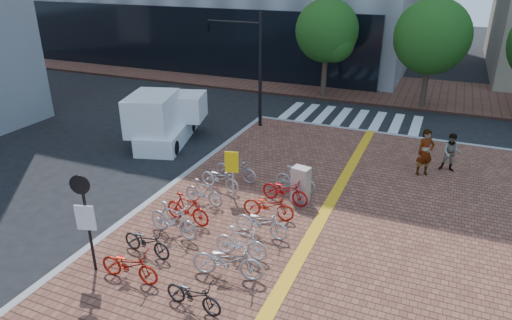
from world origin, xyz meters
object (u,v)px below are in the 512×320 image
at_px(bike_0, 129,265).
at_px(pedestrian_b, 451,153).
at_px(bike_5, 220,178).
at_px(bike_10, 261,222).
at_px(traffic_light_pole, 236,48).
at_px(yellow_sign, 232,166).
at_px(bike_6, 236,169).
at_px(bike_13, 295,179).
at_px(pedestrian_a, 425,152).
at_px(bike_12, 285,191).
at_px(bike_3, 187,209).
at_px(bike_1, 147,241).
at_px(bike_7, 193,295).
at_px(bike_2, 173,220).
at_px(bike_4, 204,192).
at_px(utility_box, 301,184).
at_px(box_truck, 165,119).
at_px(notice_sign, 85,212).
at_px(bike_9, 241,242).
at_px(bike_11, 269,206).
at_px(bike_8, 228,260).

xyz_separation_m(bike_0, pedestrian_b, (7.62, 10.81, 0.33)).
xyz_separation_m(bike_5, bike_10, (2.63, -2.32, 0.01)).
bearing_deg(bike_10, traffic_light_pole, 30.86).
bearing_deg(yellow_sign, bike_6, 110.66).
xyz_separation_m(bike_13, pedestrian_a, (4.24, 3.39, 0.46)).
height_order(bike_0, bike_12, bike_12).
bearing_deg(yellow_sign, bike_3, -106.45).
bearing_deg(bike_1, bike_7, -115.68).
bearing_deg(bike_12, bike_2, 151.32).
xyz_separation_m(bike_1, bike_6, (0.27, 5.46, 0.05)).
xyz_separation_m(bike_10, pedestrian_b, (5.21, 7.45, 0.33)).
bearing_deg(bike_12, bike_3, 143.14).
bearing_deg(bike_4, utility_box, -58.11).
xyz_separation_m(bike_0, bike_6, (0.00, 6.61, 0.02)).
xyz_separation_m(bike_13, box_truck, (-7.38, 2.72, 0.54)).
bearing_deg(traffic_light_pole, bike_6, -65.22).
bearing_deg(bike_13, pedestrian_b, -44.18).
distance_m(yellow_sign, traffic_light_pole, 8.91).
xyz_separation_m(bike_4, bike_5, (-0.01, 1.27, -0.01)).
height_order(bike_2, notice_sign, notice_sign).
xyz_separation_m(bike_4, bike_10, (2.62, -1.05, 0.00)).
xyz_separation_m(bike_9, bike_11, (-0.09, 2.35, -0.03)).
relative_size(bike_6, yellow_sign, 1.01).
relative_size(notice_sign, box_truck, 0.63).
bearing_deg(bike_9, bike_7, 172.75).
distance_m(bike_8, bike_11, 3.31).
relative_size(bike_7, bike_9, 0.98).
xyz_separation_m(bike_13, traffic_light_pole, (-5.36, 6.37, 3.43)).
bearing_deg(bike_9, bike_6, 23.85).
height_order(bike_0, bike_5, bike_0).
relative_size(bike_7, pedestrian_a, 0.84).
height_order(bike_5, bike_13, bike_13).
bearing_deg(bike_6, bike_0, -173.87).
xyz_separation_m(pedestrian_a, yellow_sign, (-6.13, -4.78, 0.31)).
height_order(bike_8, utility_box, utility_box).
distance_m(bike_5, bike_12, 2.58).
distance_m(bike_13, pedestrian_a, 5.45).
distance_m(bike_1, yellow_sign, 4.24).
height_order(bike_3, bike_4, bike_3).
distance_m(bike_9, utility_box, 3.93).
bearing_deg(bike_9, notice_sign, 118.95).
bearing_deg(bike_2, bike_1, 179.37).
distance_m(bike_5, notice_sign, 6.01).
xyz_separation_m(bike_11, yellow_sign, (-1.70, 0.80, 0.79)).
relative_size(bike_4, pedestrian_b, 0.98).
height_order(bike_2, bike_12, bike_2).
distance_m(bike_11, bike_12, 1.23).
bearing_deg(bike_4, yellow_sign, -37.07).
height_order(bike_8, traffic_light_pole, traffic_light_pole).
xyz_separation_m(bike_11, bike_13, (0.19, 2.19, 0.03)).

